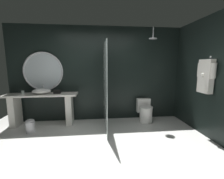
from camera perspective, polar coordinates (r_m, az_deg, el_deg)
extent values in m
plane|color=silver|center=(2.87, -3.61, -23.74)|extent=(5.76, 5.76, 0.00)
cube|color=black|center=(4.31, -4.92, 5.73)|extent=(4.80, 0.10, 2.60)
cube|color=black|center=(4.01, 31.54, 4.15)|extent=(0.10, 2.47, 2.60)
cube|color=silver|center=(4.29, -24.91, -1.78)|extent=(1.79, 0.49, 0.04)
cube|color=silver|center=(4.65, -32.62, -6.83)|extent=(0.15, 0.41, 0.78)
cube|color=silver|center=(4.22, -15.64, -7.21)|extent=(0.15, 0.41, 0.78)
ellipsoid|color=white|center=(4.30, -25.04, -0.57)|extent=(0.46, 0.38, 0.14)
cylinder|color=#B7B7BC|center=(4.45, -24.37, 0.36)|extent=(0.02, 0.02, 0.22)
cylinder|color=#B7B7BC|center=(4.38, -24.70, 1.55)|extent=(0.02, 0.12, 0.02)
cylinder|color=silver|center=(4.51, -30.59, -0.87)|extent=(0.07, 0.07, 0.09)
cube|color=black|center=(4.19, -19.93, -0.81)|extent=(0.17, 0.13, 0.09)
torus|color=#B7B7BC|center=(4.44, -24.51, 6.19)|extent=(1.04, 0.04, 1.04)
cylinder|color=#B2BCC1|center=(4.45, -24.47, 6.20)|extent=(0.97, 0.01, 0.97)
cube|color=silver|center=(3.66, -2.61, 0.86)|extent=(0.02, 1.29, 2.06)
cylinder|color=#B7B7BC|center=(4.18, 15.25, 19.98)|extent=(0.02, 0.02, 0.27)
cylinder|color=#B7B7BC|center=(4.16, 15.16, 18.00)|extent=(0.20, 0.20, 0.02)
sphere|color=#B7B7BC|center=(3.79, 33.18, 10.27)|extent=(0.04, 0.04, 0.04)
cube|color=silver|center=(3.75, 31.81, 4.24)|extent=(0.12, 0.35, 0.71)
cylinder|color=silver|center=(3.60, 33.86, 5.94)|extent=(0.10, 0.10, 0.30)
cylinder|color=silver|center=(3.90, 30.23, 6.38)|extent=(0.10, 0.10, 0.30)
sphere|color=silver|center=(3.71, 30.94, 4.81)|extent=(0.07, 0.07, 0.07)
cylinder|color=white|center=(4.32, 12.63, -9.20)|extent=(0.35, 0.35, 0.42)
ellipsoid|color=white|center=(4.25, 12.74, -6.36)|extent=(0.37, 0.40, 0.02)
cube|color=white|center=(4.49, 11.69, -5.79)|extent=(0.38, 0.16, 0.40)
cylinder|color=#B7B7BC|center=(4.08, -28.38, -12.39)|extent=(0.19, 0.19, 0.27)
ellipsoid|color=#B7B7BC|center=(4.03, -28.55, -10.30)|extent=(0.19, 0.19, 0.06)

